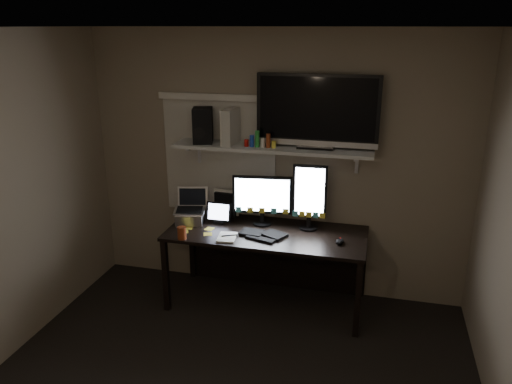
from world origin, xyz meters
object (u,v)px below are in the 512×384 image
(desk, at_px, (269,244))
(cup, at_px, (182,233))
(tv, at_px, (317,111))
(monitor_portrait, at_px, (310,197))
(mouse, at_px, (340,241))
(tablet, at_px, (219,213))
(game_console, at_px, (230,127))
(keyboard, at_px, (263,234))
(laptop, at_px, (189,207))
(speaker, at_px, (203,125))
(monitor_landscape, at_px, (262,200))

(desk, height_order, cup, cup)
(desk, xyz_separation_m, tv, (0.39, 0.12, 1.25))
(cup, bearing_deg, tv, 28.18)
(desk, height_order, monitor_portrait, monitor_portrait)
(mouse, xyz_separation_m, cup, (-1.35, -0.24, 0.04))
(tablet, distance_m, game_console, 0.82)
(keyboard, relative_size, cup, 3.69)
(laptop, relative_size, tv, 0.30)
(tablet, distance_m, speaker, 0.83)
(tablet, distance_m, tv, 1.31)
(mouse, bearing_deg, tablet, -174.80)
(desk, bearing_deg, speaker, 173.69)
(tv, xyz_separation_m, game_console, (-0.78, -0.05, -0.16))
(desk, relative_size, keyboard, 4.35)
(monitor_portrait, xyz_separation_m, tv, (0.03, 0.07, 0.76))
(monitor_portrait, xyz_separation_m, game_console, (-0.74, 0.02, 0.60))
(monitor_landscape, bearing_deg, keyboard, -81.80)
(tablet, xyz_separation_m, tv, (0.87, 0.15, 0.97))
(desk, height_order, laptop, laptop)
(keyboard, bearing_deg, monitor_portrait, 50.77)
(monitor_portrait, distance_m, tablet, 0.87)
(desk, distance_m, speaker, 1.27)
(monitor_landscape, relative_size, speaker, 1.72)
(keyboard, distance_m, game_console, 1.01)
(game_console, distance_m, speaker, 0.26)
(monitor_portrait, relative_size, game_console, 1.92)
(monitor_landscape, distance_m, speaker, 0.88)
(keyboard, height_order, laptop, laptop)
(desk, xyz_separation_m, monitor_landscape, (-0.08, 0.05, 0.42))
(monitor_portrait, xyz_separation_m, laptop, (-1.11, -0.15, -0.15))
(monitor_landscape, height_order, speaker, speaker)
(laptop, bearing_deg, tv, -2.31)
(desk, xyz_separation_m, game_console, (-0.39, 0.07, 1.09))
(keyboard, relative_size, mouse, 3.93)
(tv, bearing_deg, speaker, -176.65)
(laptop, relative_size, speaker, 1.00)
(desk, height_order, monitor_landscape, monitor_landscape)
(monitor_portrait, height_order, cup, monitor_portrait)
(monitor_landscape, bearing_deg, monitor_portrait, -7.06)
(speaker, bearing_deg, game_console, -15.26)
(desk, distance_m, mouse, 0.73)
(monitor_portrait, relative_size, speaker, 1.94)
(tablet, bearing_deg, laptop, -164.17)
(monitor_landscape, xyz_separation_m, speaker, (-0.57, 0.02, 0.67))
(keyboard, bearing_deg, laptop, -171.63)
(laptop, bearing_deg, game_console, 11.85)
(tablet, bearing_deg, monitor_landscape, 10.67)
(tv, relative_size, game_console, 3.32)
(mouse, bearing_deg, game_console, 179.36)
(desk, relative_size, speaker, 5.64)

